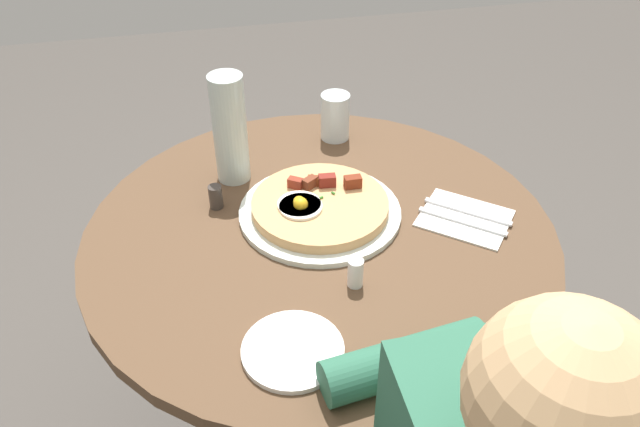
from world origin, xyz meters
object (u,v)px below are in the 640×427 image
at_px(pepper_shaker, 216,197).
at_px(dining_table, 320,292).
at_px(water_glass, 335,117).
at_px(bread_plate, 293,350).
at_px(breakfast_pizza, 319,205).
at_px(knife, 462,221).
at_px(salt_shaker, 355,273).
at_px(pizza_plate, 320,212).
at_px(water_bottle, 230,129).
at_px(fork, 468,212).

bearing_deg(pepper_shaker, dining_table, -121.05).
relative_size(dining_table, water_glass, 8.31).
bearing_deg(bread_plate, breakfast_pizza, -18.97).
relative_size(knife, salt_shaker, 3.23).
bearing_deg(bread_plate, water_glass, -19.26).
bearing_deg(breakfast_pizza, salt_shaker, -174.85).
relative_size(pizza_plate, knife, 1.82).
height_order(breakfast_pizza, water_glass, water_glass).
bearing_deg(salt_shaker, bread_plate, 133.20).
bearing_deg(water_bottle, knife, -121.89).
bearing_deg(water_bottle, bread_plate, -176.06).
bearing_deg(knife, fork, -90.00).
bearing_deg(knife, dining_table, 30.47).
height_order(dining_table, pizza_plate, pizza_plate).
xyz_separation_m(breakfast_pizza, fork, (-0.06, -0.29, -0.02)).
distance_m(pizza_plate, breakfast_pizza, 0.02).
distance_m(bread_plate, pepper_shaker, 0.42).
distance_m(pizza_plate, bread_plate, 0.36).
xyz_separation_m(pizza_plate, water_glass, (0.29, -0.10, 0.05)).
height_order(pizza_plate, bread_plate, pizza_plate).
relative_size(breakfast_pizza, pepper_shaker, 5.44).
height_order(water_bottle, pepper_shaker, water_bottle).
height_order(knife, water_bottle, water_bottle).
height_order(pizza_plate, water_bottle, water_bottle).
xyz_separation_m(water_glass, water_bottle, (-0.12, 0.25, 0.06)).
xyz_separation_m(bread_plate, knife, (0.25, -0.39, 0.00)).
relative_size(dining_table, breakfast_pizza, 3.37).
height_order(pizza_plate, fork, pizza_plate).
distance_m(salt_shaker, pepper_shaker, 0.36).
bearing_deg(knife, pizza_plate, 21.30).
xyz_separation_m(bread_plate, salt_shaker, (0.13, -0.14, 0.02)).
xyz_separation_m(dining_table, water_glass, (0.33, -0.11, 0.23)).
relative_size(bread_plate, water_bottle, 0.68).
relative_size(breakfast_pizza, bread_plate, 1.69).
bearing_deg(bread_plate, water_bottle, 3.94).
distance_m(pizza_plate, pepper_shaker, 0.21).
bearing_deg(pepper_shaker, salt_shaker, -142.25).
height_order(dining_table, pepper_shaker, pepper_shaker).
bearing_deg(salt_shaker, knife, -64.56).
bearing_deg(dining_table, fork, -93.62).
height_order(salt_shaker, pepper_shaker, salt_shaker).
relative_size(pizza_plate, pepper_shaker, 6.46).
distance_m(water_glass, pepper_shaker, 0.37).
distance_m(breakfast_pizza, water_glass, 0.31).
height_order(dining_table, bread_plate, bread_plate).
height_order(water_glass, pepper_shaker, water_glass).
bearing_deg(breakfast_pizza, pizza_plate, -112.58).
bearing_deg(pizza_plate, dining_table, 167.56).
height_order(breakfast_pizza, water_bottle, water_bottle).
xyz_separation_m(bread_plate, water_bottle, (0.51, 0.04, 0.11)).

